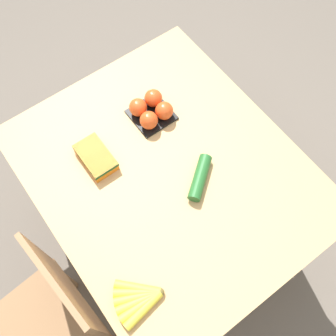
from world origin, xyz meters
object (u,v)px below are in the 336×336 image
(tomato_pack, at_px, (151,110))
(banana_bunch, at_px, (139,299))
(carrot_bag, at_px, (96,157))
(cucumber_near, at_px, (200,178))
(chair, at_px, (54,319))

(tomato_pack, bearing_deg, banana_bunch, 141.47)
(carrot_bag, xyz_separation_m, cucumber_near, (-0.31, -0.28, -0.00))
(banana_bunch, height_order, cucumber_near, cucumber_near)
(banana_bunch, xyz_separation_m, tomato_pack, (0.59, -0.47, 0.03))
(banana_bunch, height_order, carrot_bag, carrot_bag)
(tomato_pack, bearing_deg, chair, 117.66)
(chair, height_order, tomato_pack, chair)
(tomato_pack, xyz_separation_m, carrot_bag, (-0.04, 0.30, -0.01))
(tomato_pack, height_order, cucumber_near, tomato_pack)
(tomato_pack, xyz_separation_m, cucumber_near, (-0.36, 0.02, -0.02))
(banana_bunch, bearing_deg, cucumber_near, -62.69)
(chair, xyz_separation_m, banana_bunch, (-0.18, -0.31, 0.27))
(cucumber_near, bearing_deg, chair, 93.93)
(carrot_bag, height_order, cucumber_near, cucumber_near)
(carrot_bag, relative_size, cucumber_near, 0.98)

